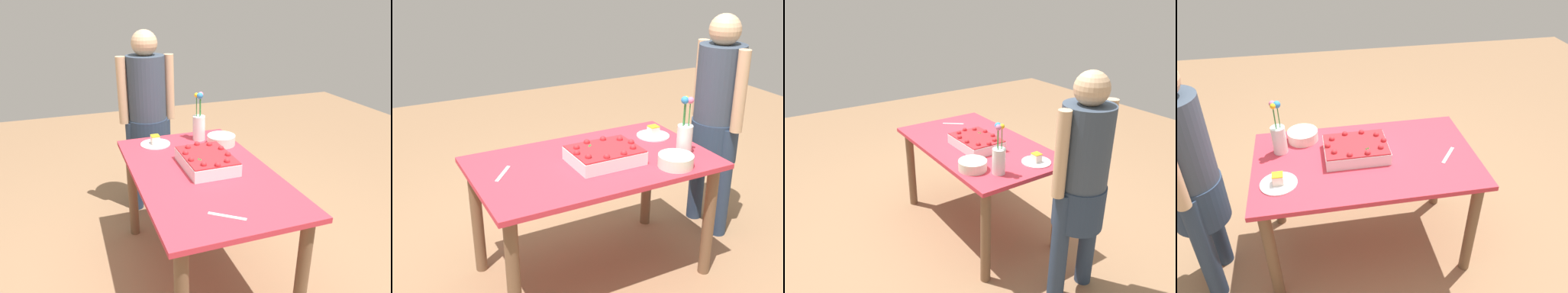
# 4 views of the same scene
# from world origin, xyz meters

# --- Properties ---
(ground_plane) EXTENTS (8.00, 8.00, 0.00)m
(ground_plane) POSITION_xyz_m (0.00, 0.00, 0.00)
(ground_plane) COLOR #936D4D
(dining_table) EXTENTS (1.36, 0.81, 0.75)m
(dining_table) POSITION_xyz_m (0.00, 0.00, 0.62)
(dining_table) COLOR #CC3242
(dining_table) RESTS_ON ground_plane
(sheet_cake) EXTENTS (0.39, 0.29, 0.10)m
(sheet_cake) POSITION_xyz_m (-0.05, 0.04, 0.79)
(sheet_cake) COLOR white
(sheet_cake) RESTS_ON dining_table
(serving_plate_with_slice) EXTENTS (0.21, 0.21, 0.07)m
(serving_plate_with_slice) POSITION_xyz_m (-0.52, -0.16, 0.77)
(serving_plate_with_slice) COLOR white
(serving_plate_with_slice) RESTS_ON dining_table
(cake_knife) EXTENTS (0.13, 0.16, 0.00)m
(cake_knife) POSITION_xyz_m (0.51, -0.07, 0.75)
(cake_knife) COLOR silver
(cake_knife) RESTS_ON dining_table
(flower_vase) EXTENTS (0.09, 0.09, 0.35)m
(flower_vase) POSITION_xyz_m (-0.51, 0.16, 0.87)
(flower_vase) COLOR silver
(flower_vase) RESTS_ON dining_table
(fruit_bowl) EXTENTS (0.20, 0.20, 0.07)m
(fruit_bowl) POSITION_xyz_m (-0.37, 0.28, 0.78)
(fruit_bowl) COLOR silver
(fruit_bowl) RESTS_ON dining_table
(person_standing) EXTENTS (0.31, 0.45, 1.49)m
(person_standing) POSITION_xyz_m (-0.98, -0.11, 0.85)
(person_standing) COLOR #273850
(person_standing) RESTS_ON ground_plane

